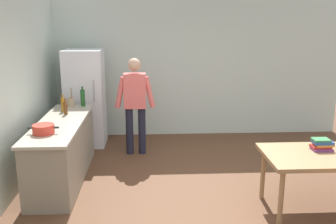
# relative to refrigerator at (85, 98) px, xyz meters

# --- Properties ---
(ground_plane) EXTENTS (14.00, 14.00, 0.00)m
(ground_plane) POSITION_rel_refrigerator_xyz_m (1.90, -2.40, -0.90)
(ground_plane) COLOR brown
(wall_back) EXTENTS (6.40, 0.12, 2.70)m
(wall_back) POSITION_rel_refrigerator_xyz_m (1.90, 0.60, 0.45)
(wall_back) COLOR silver
(wall_back) RESTS_ON ground_plane
(kitchen_counter) EXTENTS (0.64, 2.20, 0.90)m
(kitchen_counter) POSITION_rel_refrigerator_xyz_m (-0.10, -1.60, -0.45)
(kitchen_counter) COLOR gray
(kitchen_counter) RESTS_ON ground_plane
(refrigerator) EXTENTS (0.70, 0.67, 1.80)m
(refrigerator) POSITION_rel_refrigerator_xyz_m (0.00, 0.00, 0.00)
(refrigerator) COLOR white
(refrigerator) RESTS_ON ground_plane
(person) EXTENTS (0.70, 0.22, 1.70)m
(person) POSITION_rel_refrigerator_xyz_m (0.95, -0.55, 0.08)
(person) COLOR #1E1E2D
(person) RESTS_ON ground_plane
(dining_table) EXTENTS (1.40, 0.90, 0.75)m
(dining_table) POSITION_rel_refrigerator_xyz_m (3.30, -2.70, -0.23)
(dining_table) COLOR #9E754C
(dining_table) RESTS_ON ground_plane
(cooking_pot) EXTENTS (0.40, 0.28, 0.12)m
(cooking_pot) POSITION_rel_refrigerator_xyz_m (-0.18, -2.17, 0.06)
(cooking_pot) COLOR red
(cooking_pot) RESTS_ON kitchen_counter
(utensil_jar) EXTENTS (0.11, 0.11, 0.32)m
(utensil_jar) POSITION_rel_refrigerator_xyz_m (-0.14, -0.63, 0.08)
(utensil_jar) COLOR tan
(utensil_jar) RESTS_ON kitchen_counter
(bottle_wine_green) EXTENTS (0.08, 0.08, 0.34)m
(bottle_wine_green) POSITION_rel_refrigerator_xyz_m (0.07, -0.63, 0.15)
(bottle_wine_green) COLOR #1E5123
(bottle_wine_green) RESTS_ON kitchen_counter
(bottle_oil_amber) EXTENTS (0.06, 0.06, 0.28)m
(bottle_oil_amber) POSITION_rel_refrigerator_xyz_m (-0.19, -1.00, 0.12)
(bottle_oil_amber) COLOR #996619
(bottle_oil_amber) RESTS_ON kitchen_counter
(bottle_beer_brown) EXTENTS (0.06, 0.06, 0.26)m
(bottle_beer_brown) POSITION_rel_refrigerator_xyz_m (-0.11, -1.18, 0.11)
(bottle_beer_brown) COLOR #5B3314
(bottle_beer_brown) RESTS_ON kitchen_counter
(book_stack) EXTENTS (0.26, 0.20, 0.14)m
(book_stack) POSITION_rel_refrigerator_xyz_m (3.36, -2.55, -0.08)
(book_stack) COLOR #753D7F
(book_stack) RESTS_ON dining_table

